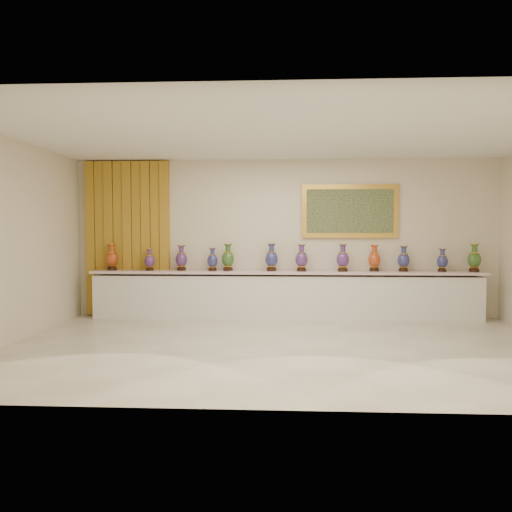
{
  "coord_description": "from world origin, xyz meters",
  "views": [
    {
      "loc": [
        -0.07,
        -7.02,
        1.66
      ],
      "look_at": [
        -0.52,
        1.7,
        1.21
      ],
      "focal_mm": 35.0,
      "sensor_mm": 36.0,
      "label": 1
    }
  ],
  "objects": [
    {
      "name": "vase_7",
      "position": [
        1.06,
        2.22,
        1.13
      ],
      "size": [
        0.29,
        0.29,
        0.51
      ],
      "rotation": [
        0.0,
        0.0,
        -0.27
      ],
      "color": "black",
      "rests_on": "counter"
    },
    {
      "name": "vase_11",
      "position": [
        3.45,
        2.26,
        1.13
      ],
      "size": [
        0.26,
        0.26,
        0.51
      ],
      "rotation": [
        0.0,
        0.0,
        -0.09
      ],
      "color": "black",
      "rests_on": "counter"
    },
    {
      "name": "counter",
      "position": [
        0.0,
        2.27,
        0.44
      ],
      "size": [
        7.28,
        0.48,
        0.9
      ],
      "color": "white",
      "rests_on": "ground"
    },
    {
      "name": "vase_8",
      "position": [
        1.65,
        2.29,
        1.12
      ],
      "size": [
        0.26,
        0.26,
        0.49
      ],
      "rotation": [
        0.0,
        0.0,
        0.17
      ],
      "color": "black",
      "rests_on": "counter"
    },
    {
      "name": "vase_3",
      "position": [
        -1.36,
        2.24,
        1.09
      ],
      "size": [
        0.26,
        0.26,
        0.43
      ],
      "rotation": [
        0.0,
        0.0,
        -0.4
      ],
      "color": "black",
      "rests_on": "counter"
    },
    {
      "name": "vase_4",
      "position": [
        -1.07,
        2.24,
        1.13
      ],
      "size": [
        0.26,
        0.26,
        0.51
      ],
      "rotation": [
        0.0,
        0.0,
        0.09
      ],
      "color": "black",
      "rests_on": "counter"
    },
    {
      "name": "vase_1",
      "position": [
        -2.56,
        2.24,
        1.09
      ],
      "size": [
        0.19,
        0.19,
        0.41
      ],
      "rotation": [
        0.0,
        0.0,
        0.01
      ],
      "color": "black",
      "rests_on": "counter"
    },
    {
      "name": "ground",
      "position": [
        0.0,
        0.0,
        0.0
      ],
      "size": [
        8.0,
        8.0,
        0.0
      ],
      "primitive_type": "plane",
      "color": "beige",
      "rests_on": "ground"
    },
    {
      "name": "vase_9",
      "position": [
        2.18,
        2.29,
        1.11
      ],
      "size": [
        0.28,
        0.28,
        0.48
      ],
      "rotation": [
        0.0,
        0.0,
        -0.36
      ],
      "color": "black",
      "rests_on": "counter"
    },
    {
      "name": "vase_5",
      "position": [
        -0.26,
        2.26,
        1.13
      ],
      "size": [
        0.3,
        0.3,
        0.52
      ],
      "rotation": [
        0.0,
        0.0,
        0.3
      ],
      "color": "black",
      "rests_on": "counter"
    },
    {
      "name": "room",
      "position": [
        -2.35,
        2.44,
        1.58
      ],
      "size": [
        8.0,
        8.0,
        8.0
      ],
      "color": "beige",
      "rests_on": "ground"
    },
    {
      "name": "vase_2",
      "position": [
        -1.96,
        2.28,
        1.12
      ],
      "size": [
        0.26,
        0.26,
        0.48
      ],
      "rotation": [
        0.0,
        0.0,
        -0.17
      ],
      "color": "black",
      "rests_on": "counter"
    },
    {
      "name": "vase_0",
      "position": [
        -3.29,
        2.28,
        1.13
      ],
      "size": [
        0.24,
        0.24,
        0.51
      ],
      "rotation": [
        0.0,
        0.0,
        0.04
      ],
      "color": "black",
      "rests_on": "counter"
    },
    {
      "name": "vase_6",
      "position": [
        0.3,
        2.22,
        1.13
      ],
      "size": [
        0.29,
        0.29,
        0.5
      ],
      "rotation": [
        0.0,
        0.0,
        -0.31
      ],
      "color": "black",
      "rests_on": "counter"
    },
    {
      "name": "label_card",
      "position": [
        -0.97,
        2.13,
        0.9
      ],
      "size": [
        0.1,
        0.06,
        0.0
      ],
      "primitive_type": "cube",
      "color": "white",
      "rests_on": "counter"
    },
    {
      "name": "vase_10",
      "position": [
        2.88,
        2.27,
        1.09
      ],
      "size": [
        0.23,
        0.23,
        0.43
      ],
      "rotation": [
        0.0,
        0.0,
        -0.15
      ],
      "color": "black",
      "rests_on": "counter"
    }
  ]
}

